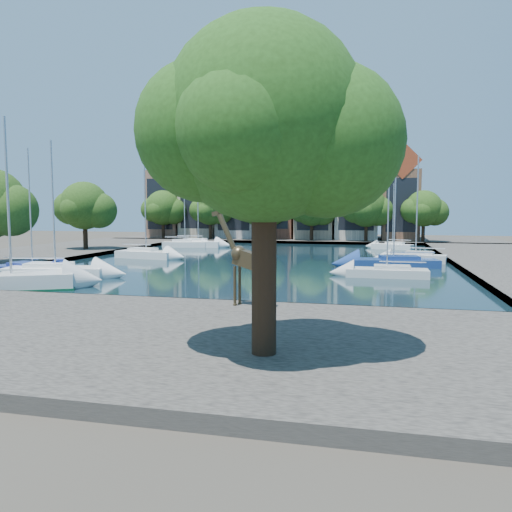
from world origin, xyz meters
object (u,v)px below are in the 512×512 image
at_px(giraffe_statue, 246,259).
at_px(sailboat_right_a, 387,271).
at_px(plane_tree, 268,129).
at_px(sailboat_left_a, 55,270).

bearing_deg(giraffe_statue, sailboat_right_a, 65.47).
bearing_deg(plane_tree, sailboat_left_a, 139.23).
distance_m(plane_tree, sailboat_right_a, 24.45).
xyz_separation_m(plane_tree, sailboat_left_a, (-19.62, 16.92, -6.99)).
height_order(plane_tree, giraffe_statue, plane_tree).
distance_m(sailboat_left_a, sailboat_right_a, 24.75).
distance_m(plane_tree, sailboat_left_a, 26.83).
relative_size(sailboat_left_a, sailboat_right_a, 1.15).
distance_m(plane_tree, giraffe_statue, 9.42).
height_order(plane_tree, sailboat_right_a, plane_tree).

